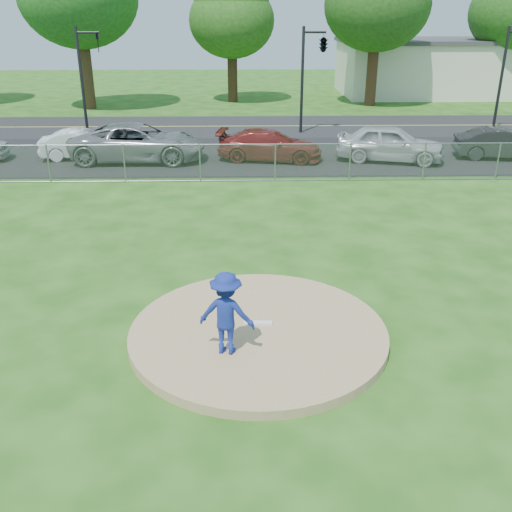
{
  "coord_description": "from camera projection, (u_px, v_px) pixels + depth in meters",
  "views": [
    {
      "loc": [
        -0.29,
        -10.37,
        6.32
      ],
      "look_at": [
        0.0,
        2.0,
        1.0
      ],
      "focal_mm": 40.0,
      "sensor_mm": 36.0,
      "label": 1
    }
  ],
  "objects": [
    {
      "name": "pitchers_mound",
      "position": [
        258.0,
        333.0,
        11.99
      ],
      "size": [
        5.4,
        5.4,
        0.2
      ],
      "primitive_type": "cylinder",
      "color": "tan",
      "rests_on": "ground"
    },
    {
      "name": "chain_link_fence",
      "position": [
        250.0,
        163.0,
        22.75
      ],
      "size": [
        40.0,
        0.06,
        1.5
      ],
      "primitive_type": "cube",
      "color": "gray",
      "rests_on": "ground"
    },
    {
      "name": "tree_center",
      "position": [
        231.0,
        9.0,
        40.67
      ],
      "size": [
        6.16,
        6.16,
        9.84
      ],
      "color": "#331F12",
      "rests_on": "ground"
    },
    {
      "name": "parked_car_pearl",
      "position": [
        390.0,
        143.0,
        25.81
      ],
      "size": [
        5.13,
        3.08,
        1.63
      ],
      "primitive_type": "imported",
      "rotation": [
        0.0,
        0.0,
        1.31
      ],
      "color": "#BBBEC0",
      "rests_on": "parking_lot"
    },
    {
      "name": "parking_lot",
      "position": [
        249.0,
        155.0,
        27.18
      ],
      "size": [
        50.0,
        8.0,
        0.01
      ],
      "primitive_type": "cube",
      "color": "black",
      "rests_on": "ground"
    },
    {
      "name": "parked_car_gray",
      "position": [
        138.0,
        142.0,
        25.86
      ],
      "size": [
        6.06,
        2.88,
        1.67
      ],
      "primitive_type": "imported",
      "rotation": [
        0.0,
        0.0,
        1.55
      ],
      "color": "gray",
      "rests_on": "parking_lot"
    },
    {
      "name": "traffic_cone",
      "position": [
        90.0,
        154.0,
        25.99
      ],
      "size": [
        0.31,
        0.31,
        0.6
      ],
      "primitive_type": "cone",
      "color": "orange",
      "rests_on": "parking_lot"
    },
    {
      "name": "pitcher",
      "position": [
        226.0,
        313.0,
        10.84
      ],
      "size": [
        1.19,
        0.85,
        1.68
      ],
      "primitive_type": "imported",
      "rotation": [
        0.0,
        0.0,
        2.92
      ],
      "color": "navy",
      "rests_on": "pitchers_mound"
    },
    {
      "name": "parked_car_white",
      "position": [
        84.0,
        144.0,
        26.4
      ],
      "size": [
        4.14,
        1.96,
        1.31
      ],
      "primitive_type": "imported",
      "rotation": [
        0.0,
        0.0,
        1.72
      ],
      "color": "white",
      "rests_on": "parking_lot"
    },
    {
      "name": "parked_car_charcoal",
      "position": [
        502.0,
        143.0,
        26.29
      ],
      "size": [
        4.4,
        2.09,
        1.39
      ],
      "primitive_type": "imported",
      "rotation": [
        0.0,
        0.0,
        1.42
      ],
      "color": "black",
      "rests_on": "parking_lot"
    },
    {
      "name": "traffic_signal_center",
      "position": [
        321.0,
        46.0,
        30.49
      ],
      "size": [
        1.42,
        2.48,
        5.6
      ],
      "color": "black",
      "rests_on": "ground"
    },
    {
      "name": "parked_car_darkred",
      "position": [
        270.0,
        145.0,
        26.01
      ],
      "size": [
        5.01,
        2.67,
        1.38
      ],
      "primitive_type": "imported",
      "rotation": [
        0.0,
        0.0,
        1.41
      ],
      "color": "maroon",
      "rests_on": "parking_lot"
    },
    {
      "name": "commercial_building",
      "position": [
        442.0,
        67.0,
        46.41
      ],
      "size": [
        16.4,
        9.4,
        4.3
      ],
      "color": "beige",
      "rests_on": "ground"
    },
    {
      "name": "traffic_signal_right",
      "position": [
        507.0,
        70.0,
        31.21
      ],
      "size": [
        1.28,
        0.2,
        5.6
      ],
      "color": "black",
      "rests_on": "ground"
    },
    {
      "name": "ground",
      "position": [
        251.0,
        196.0,
        21.21
      ],
      "size": [
        120.0,
        120.0,
        0.0
      ],
      "primitive_type": "plane",
      "color": "#1D4D11",
      "rests_on": "ground"
    },
    {
      "name": "traffic_signal_left",
      "position": [
        85.0,
        71.0,
        30.71
      ],
      "size": [
        1.28,
        0.2,
        5.6
      ],
      "color": "black",
      "rests_on": "ground"
    },
    {
      "name": "street",
      "position": [
        247.0,
        126.0,
        34.06
      ],
      "size": [
        60.0,
        7.0,
        0.01
      ],
      "primitive_type": "cube",
      "color": "black",
      "rests_on": "ground"
    },
    {
      "name": "pitching_rubber",
      "position": [
        258.0,
        323.0,
        12.12
      ],
      "size": [
        0.6,
        0.15,
        0.04
      ],
      "primitive_type": "cube",
      "color": "white",
      "rests_on": "pitchers_mound"
    }
  ]
}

